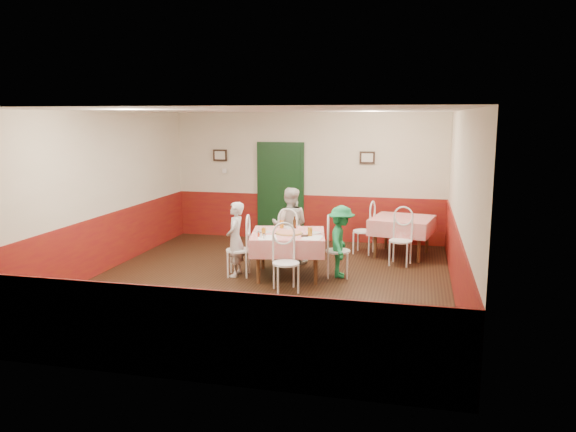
% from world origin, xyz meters
% --- Properties ---
extents(floor, '(7.00, 7.00, 0.00)m').
position_xyz_m(floor, '(0.00, 0.00, 0.00)').
color(floor, black).
rests_on(floor, ground).
extents(ceiling, '(7.00, 7.00, 0.00)m').
position_xyz_m(ceiling, '(0.00, 0.00, 2.80)').
color(ceiling, white).
rests_on(ceiling, back_wall).
extents(back_wall, '(6.00, 0.10, 2.80)m').
position_xyz_m(back_wall, '(0.00, 3.50, 1.40)').
color(back_wall, beige).
rests_on(back_wall, ground).
extents(front_wall, '(6.00, 0.10, 2.80)m').
position_xyz_m(front_wall, '(0.00, -3.50, 1.40)').
color(front_wall, beige).
rests_on(front_wall, ground).
extents(left_wall, '(0.10, 7.00, 2.80)m').
position_xyz_m(left_wall, '(-3.00, 0.00, 1.40)').
color(left_wall, beige).
rests_on(left_wall, ground).
extents(right_wall, '(0.10, 7.00, 2.80)m').
position_xyz_m(right_wall, '(3.00, 0.00, 1.40)').
color(right_wall, beige).
rests_on(right_wall, ground).
extents(wainscot_back, '(6.00, 0.03, 1.00)m').
position_xyz_m(wainscot_back, '(0.00, 3.48, 0.50)').
color(wainscot_back, maroon).
rests_on(wainscot_back, ground).
extents(wainscot_front, '(6.00, 0.03, 1.00)m').
position_xyz_m(wainscot_front, '(0.00, -3.48, 0.50)').
color(wainscot_front, maroon).
rests_on(wainscot_front, ground).
extents(wainscot_left, '(0.03, 7.00, 1.00)m').
position_xyz_m(wainscot_left, '(-2.98, 0.00, 0.50)').
color(wainscot_left, maroon).
rests_on(wainscot_left, ground).
extents(wainscot_right, '(0.03, 7.00, 1.00)m').
position_xyz_m(wainscot_right, '(2.98, 0.00, 0.50)').
color(wainscot_right, maroon).
rests_on(wainscot_right, ground).
extents(door, '(0.96, 0.06, 2.10)m').
position_xyz_m(door, '(-0.60, 3.45, 1.05)').
color(door, black).
rests_on(door, ground).
extents(picture_left, '(0.32, 0.03, 0.26)m').
position_xyz_m(picture_left, '(-2.00, 3.45, 1.85)').
color(picture_left, black).
rests_on(picture_left, back_wall).
extents(picture_right, '(0.32, 0.03, 0.26)m').
position_xyz_m(picture_right, '(1.30, 3.45, 1.85)').
color(picture_right, black).
rests_on(picture_right, back_wall).
extents(thermostat, '(0.10, 0.03, 0.10)m').
position_xyz_m(thermostat, '(-1.90, 3.45, 1.50)').
color(thermostat, white).
rests_on(thermostat, back_wall).
extents(main_table, '(1.43, 1.43, 0.77)m').
position_xyz_m(main_table, '(0.25, 0.54, 0.38)').
color(main_table, red).
rests_on(main_table, ground).
extents(second_table, '(1.31, 1.31, 0.77)m').
position_xyz_m(second_table, '(2.10, 2.49, 0.38)').
color(second_table, red).
rests_on(second_table, ground).
extents(chair_left, '(0.48, 0.48, 0.90)m').
position_xyz_m(chair_left, '(-0.58, 0.38, 0.45)').
color(chair_left, white).
rests_on(chair_left, ground).
extents(chair_right, '(0.47, 0.47, 0.90)m').
position_xyz_m(chair_right, '(1.09, 0.70, 0.45)').
color(chair_right, white).
rests_on(chair_right, ground).
extents(chair_far, '(0.42, 0.42, 0.90)m').
position_xyz_m(chair_far, '(0.09, 1.37, 0.45)').
color(chair_far, white).
rests_on(chair_far, ground).
extents(chair_near, '(0.56, 0.56, 0.90)m').
position_xyz_m(chair_near, '(0.41, -0.30, 0.45)').
color(chair_near, white).
rests_on(chair_near, ground).
extents(chair_second_a, '(0.49, 0.49, 0.90)m').
position_xyz_m(chair_second_a, '(1.35, 2.49, 0.45)').
color(chair_second_a, white).
rests_on(chair_second_a, ground).
extents(chair_second_b, '(0.49, 0.49, 0.90)m').
position_xyz_m(chair_second_b, '(2.10, 1.74, 0.45)').
color(chair_second_b, white).
rests_on(chair_second_b, ground).
extents(pizza, '(0.52, 0.52, 0.03)m').
position_xyz_m(pizza, '(0.29, 0.47, 0.77)').
color(pizza, '#B74723').
rests_on(pizza, main_table).
extents(plate_left, '(0.29, 0.29, 0.01)m').
position_xyz_m(plate_left, '(-0.16, 0.46, 0.77)').
color(plate_left, white).
rests_on(plate_left, main_table).
extents(plate_right, '(0.29, 0.29, 0.01)m').
position_xyz_m(plate_right, '(0.68, 0.60, 0.77)').
color(plate_right, white).
rests_on(plate_right, main_table).
extents(plate_far, '(0.29, 0.29, 0.01)m').
position_xyz_m(plate_far, '(0.18, 0.97, 0.77)').
color(plate_far, white).
rests_on(plate_far, main_table).
extents(glass_a, '(0.08, 0.08, 0.13)m').
position_xyz_m(glass_a, '(-0.09, 0.22, 0.82)').
color(glass_a, '#BF7219').
rests_on(glass_a, main_table).
extents(glass_b, '(0.09, 0.09, 0.14)m').
position_xyz_m(glass_b, '(0.66, 0.38, 0.83)').
color(glass_b, '#BF7219').
rests_on(glass_b, main_table).
extents(glass_c, '(0.09, 0.09, 0.14)m').
position_xyz_m(glass_c, '(0.05, 0.91, 0.83)').
color(glass_c, '#BF7219').
rests_on(glass_c, main_table).
extents(beer_bottle, '(0.06, 0.06, 0.20)m').
position_xyz_m(beer_bottle, '(0.28, 0.92, 0.86)').
color(beer_bottle, '#381C0A').
rests_on(beer_bottle, main_table).
extents(shaker_a, '(0.04, 0.04, 0.09)m').
position_xyz_m(shaker_a, '(-0.09, 0.06, 0.81)').
color(shaker_a, silver).
rests_on(shaker_a, main_table).
extents(shaker_b, '(0.04, 0.04, 0.09)m').
position_xyz_m(shaker_b, '(-0.02, -0.00, 0.81)').
color(shaker_b, silver).
rests_on(shaker_b, main_table).
extents(shaker_c, '(0.04, 0.04, 0.09)m').
position_xyz_m(shaker_c, '(-0.14, 0.11, 0.81)').
color(shaker_c, '#B23319').
rests_on(shaker_c, main_table).
extents(menu_left, '(0.41, 0.48, 0.00)m').
position_xyz_m(menu_left, '(0.01, 0.09, 0.76)').
color(menu_left, white).
rests_on(menu_left, main_table).
extents(menu_right, '(0.31, 0.41, 0.00)m').
position_xyz_m(menu_right, '(0.73, 0.25, 0.76)').
color(menu_right, white).
rests_on(menu_right, main_table).
extents(wallet, '(0.13, 0.11, 0.02)m').
position_xyz_m(wallet, '(0.59, 0.31, 0.77)').
color(wallet, black).
rests_on(wallet, main_table).
extents(diner_left, '(0.34, 0.49, 1.28)m').
position_xyz_m(diner_left, '(-0.63, 0.37, 0.64)').
color(diner_left, gray).
rests_on(diner_left, ground).
extents(diner_far, '(0.72, 0.58, 1.42)m').
position_xyz_m(diner_far, '(0.08, 1.42, 0.71)').
color(diner_far, gray).
rests_on(diner_far, ground).
extents(diner_right, '(0.53, 0.83, 1.23)m').
position_xyz_m(diner_right, '(1.14, 0.71, 0.62)').
color(diner_right, gray).
rests_on(diner_right, ground).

